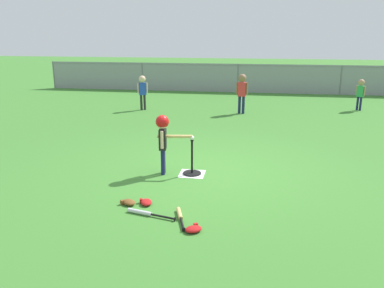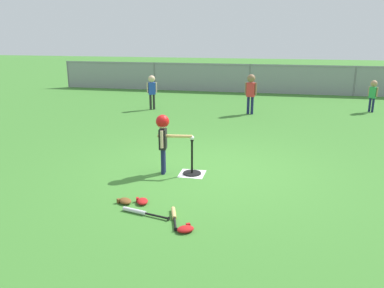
{
  "view_description": "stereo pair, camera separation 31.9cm",
  "coord_description": "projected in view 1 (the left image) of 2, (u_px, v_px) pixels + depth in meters",
  "views": [
    {
      "loc": [
        0.7,
        -6.67,
        2.44
      ],
      "look_at": [
        -0.33,
        -0.21,
        0.55
      ],
      "focal_mm": 36.89,
      "sensor_mm": 36.0,
      "label": 1
    },
    {
      "loc": [
        1.01,
        -6.61,
        2.44
      ],
      "look_at": [
        -0.33,
        -0.21,
        0.55
      ],
      "focal_mm": 36.89,
      "sensor_mm": 36.0,
      "label": 2
    }
  ],
  "objects": [
    {
      "name": "glove_tossed_aside",
      "position": [
        129.0,
        202.0,
        5.72
      ],
      "size": [
        0.27,
        0.26,
        0.07
      ],
      "color": "brown",
      "rests_on": "ground_plane"
    },
    {
      "name": "glove_near_bats",
      "position": [
        194.0,
        229.0,
        4.95
      ],
      "size": [
        0.27,
        0.26,
        0.07
      ],
      "color": "#B21919",
      "rests_on": "ground_plane"
    },
    {
      "name": "batter_child",
      "position": [
        163.0,
        132.0,
        6.76
      ],
      "size": [
        0.63,
        0.3,
        1.06
      ],
      "color": "#191E4C",
      "rests_on": "ground_plane"
    },
    {
      "name": "spare_bat_wood",
      "position": [
        180.0,
        216.0,
        5.32
      ],
      "size": [
        0.24,
        0.6,
        0.06
      ],
      "color": "#DBB266",
      "rests_on": "ground_plane"
    },
    {
      "name": "ground_plane",
      "position": [
        212.0,
        171.0,
        7.11
      ],
      "size": [
        60.0,
        60.0,
        0.0
      ],
      "primitive_type": "plane",
      "color": "#3D7A2D"
    },
    {
      "name": "home_plate",
      "position": [
        192.0,
        174.0,
        6.95
      ],
      "size": [
        0.44,
        0.44,
        0.01
      ],
      "primitive_type": "cube",
      "color": "white",
      "rests_on": "ground_plane"
    },
    {
      "name": "batting_tee",
      "position": [
        192.0,
        169.0,
        6.93
      ],
      "size": [
        0.32,
        0.32,
        0.62
      ],
      "color": "black",
      "rests_on": "ground_plane"
    },
    {
      "name": "outfield_fence",
      "position": [
        238.0,
        77.0,
        15.97
      ],
      "size": [
        16.06,
        0.06,
        1.15
      ],
      "color": "slate",
      "rests_on": "ground_plane"
    },
    {
      "name": "fielder_near_right",
      "position": [
        242.0,
        88.0,
        11.8
      ],
      "size": [
        0.35,
        0.24,
        1.19
      ],
      "color": "#191E4C",
      "rests_on": "ground_plane"
    },
    {
      "name": "baseball_on_tee",
      "position": [
        192.0,
        138.0,
        6.77
      ],
      "size": [
        0.07,
        0.07,
        0.07
      ],
      "primitive_type": "sphere",
      "color": "white",
      "rests_on": "batting_tee"
    },
    {
      "name": "fielder_near_left",
      "position": [
        143.0,
        88.0,
        12.39
      ],
      "size": [
        0.3,
        0.21,
        1.08
      ],
      "color": "#262626",
      "rests_on": "ground_plane"
    },
    {
      "name": "fielder_deep_right",
      "position": [
        361.0,
        91.0,
        12.31
      ],
      "size": [
        0.25,
        0.2,
        0.98
      ],
      "color": "#191E4C",
      "rests_on": "ground_plane"
    },
    {
      "name": "glove_by_plate",
      "position": [
        146.0,
        202.0,
        5.73
      ],
      "size": [
        0.23,
        0.26,
        0.07
      ],
      "color": "#B21919",
      "rests_on": "ground_plane"
    },
    {
      "name": "spare_bat_silver",
      "position": [
        144.0,
        213.0,
        5.4
      ],
      "size": [
        0.72,
        0.23,
        0.06
      ],
      "color": "silver",
      "rests_on": "ground_plane"
    }
  ]
}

